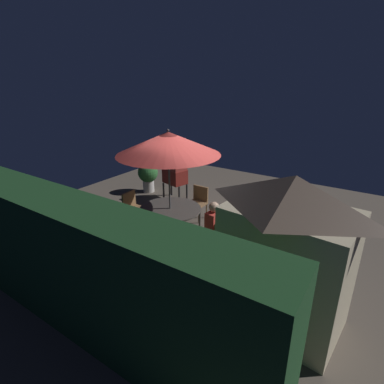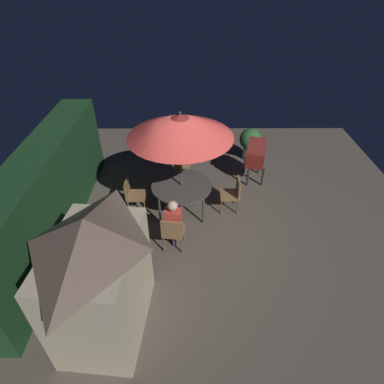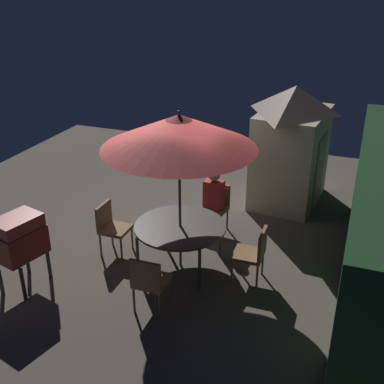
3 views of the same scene
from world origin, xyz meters
TOP-DOWN VIEW (x-y plane):
  - ground_plane at (0.00, 0.00)m, footprint 11.00×11.00m
  - hedge_backdrop at (0.00, 3.50)m, footprint 6.09×0.84m
  - garden_shed at (-2.41, 1.75)m, footprint 2.01×1.48m
  - patio_table at (0.72, 0.54)m, footprint 1.48×1.48m
  - patio_umbrella at (0.72, 0.54)m, footprint 2.36×2.36m
  - bbq_grill at (2.08, -1.50)m, footprint 0.80×0.66m
  - chair_near_shed at (-0.65, 0.70)m, footprint 0.51×0.51m
  - chair_far_side at (0.72, -0.74)m, footprint 0.46×0.47m
  - chair_toward_hedge at (1.94, 0.56)m, footprint 0.47×0.47m
  - chair_toward_house at (0.70, 1.76)m, footprint 0.47×0.47m
  - potted_plant_by_shed at (3.26, -1.55)m, footprint 0.68×0.68m
  - person_in_red at (-0.57, 0.69)m, footprint 0.28×0.37m

SIDE VIEW (x-z plane):
  - ground_plane at x=0.00m, z-range 0.00..0.00m
  - chair_near_shed at x=-0.65m, z-range 0.07..0.97m
  - chair_far_side at x=0.72m, z-range 0.07..0.97m
  - chair_toward_hedge at x=1.94m, z-range 0.07..0.97m
  - chair_toward_house at x=0.70m, z-range 0.07..0.97m
  - potted_plant_by_shed at x=3.26m, z-range 0.10..1.12m
  - patio_table at x=0.72m, z-range 0.33..1.08m
  - person_in_red at x=-0.57m, z-range 0.15..1.41m
  - bbq_grill at x=2.08m, z-range 0.25..1.45m
  - hedge_backdrop at x=0.00m, z-range 0.00..2.06m
  - garden_shed at x=-2.41m, z-range 0.02..2.47m
  - patio_umbrella at x=0.72m, z-range 1.01..3.65m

